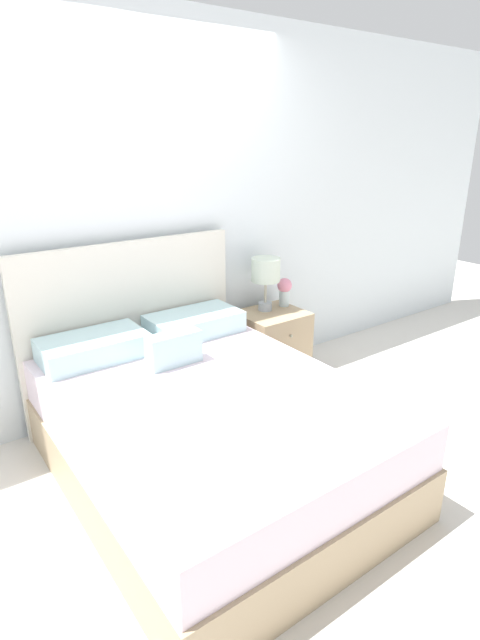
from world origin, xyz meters
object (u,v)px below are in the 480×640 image
at_px(table_lamp, 266,273).
at_px(flower_vase, 285,290).
at_px(bed, 202,423).
at_px(nightstand, 272,346).

relative_size(table_lamp, flower_vase, 1.83).
height_order(bed, table_lamp, bed).
bearing_deg(bed, nightstand, 32.52).
bearing_deg(flower_vase, nightstand, -158.39).
distance_m(bed, flower_vase, 1.49).
height_order(nightstand, flower_vase, flower_vase).
relative_size(bed, nightstand, 3.53).
xyz_separation_m(bed, table_lamp, (1.05, 0.75, 0.55)).
bearing_deg(table_lamp, flower_vase, -1.24).
bearing_deg(table_lamp, nightstand, -81.89).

